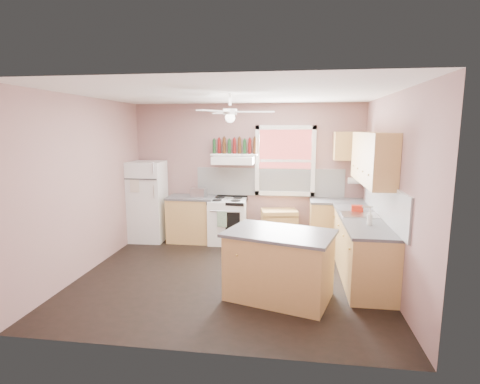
# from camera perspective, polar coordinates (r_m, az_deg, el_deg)

# --- Properties ---
(floor) EXTENTS (4.50, 4.50, 0.00)m
(floor) POSITION_cam_1_polar(r_m,az_deg,el_deg) (5.84, -1.41, -12.65)
(floor) COLOR black
(floor) RESTS_ON ground
(ceiling) EXTENTS (4.50, 4.50, 0.00)m
(ceiling) POSITION_cam_1_polar(r_m,az_deg,el_deg) (5.43, -1.54, 14.75)
(ceiling) COLOR white
(ceiling) RESTS_ON ground
(wall_back) EXTENTS (4.50, 0.05, 2.70)m
(wall_back) POSITION_cam_1_polar(r_m,az_deg,el_deg) (7.46, 1.08, 2.96)
(wall_back) COLOR #906A65
(wall_back) RESTS_ON ground
(wall_right) EXTENTS (0.05, 4.00, 2.70)m
(wall_right) POSITION_cam_1_polar(r_m,az_deg,el_deg) (5.58, 22.25, -0.01)
(wall_right) COLOR #906A65
(wall_right) RESTS_ON ground
(wall_left) EXTENTS (0.05, 4.00, 2.70)m
(wall_left) POSITION_cam_1_polar(r_m,az_deg,el_deg) (6.26, -22.47, 0.95)
(wall_left) COLOR #906A65
(wall_left) RESTS_ON ground
(backsplash_back) EXTENTS (2.90, 0.03, 0.55)m
(backsplash_back) POSITION_cam_1_polar(r_m,az_deg,el_deg) (7.41, 4.50, 1.52)
(backsplash_back) COLOR white
(backsplash_back) RESTS_ON wall_back
(backsplash_right) EXTENTS (0.03, 2.60, 0.55)m
(backsplash_right) POSITION_cam_1_polar(r_m,az_deg,el_deg) (5.89, 21.06, -1.20)
(backsplash_right) COLOR white
(backsplash_right) RESTS_ON wall_right
(window_view) EXTENTS (1.00, 0.02, 1.20)m
(window_view) POSITION_cam_1_polar(r_m,az_deg,el_deg) (7.34, 6.89, 4.75)
(window_view) COLOR maroon
(window_view) RESTS_ON wall_back
(window_frame) EXTENTS (1.16, 0.07, 1.36)m
(window_frame) POSITION_cam_1_polar(r_m,az_deg,el_deg) (7.32, 6.88, 4.73)
(window_frame) COLOR white
(window_frame) RESTS_ON wall_back
(refrigerator) EXTENTS (0.69, 0.68, 1.58)m
(refrigerator) POSITION_cam_1_polar(r_m,az_deg,el_deg) (7.66, -13.94, -1.38)
(refrigerator) COLOR white
(refrigerator) RESTS_ON floor
(base_cabinet_left) EXTENTS (0.90, 0.60, 0.86)m
(base_cabinet_left) POSITION_cam_1_polar(r_m,az_deg,el_deg) (7.52, -7.31, -4.20)
(base_cabinet_left) COLOR tan
(base_cabinet_left) RESTS_ON floor
(counter_left) EXTENTS (0.92, 0.62, 0.04)m
(counter_left) POSITION_cam_1_polar(r_m,az_deg,el_deg) (7.42, -7.39, -0.82)
(counter_left) COLOR #4B4B4E
(counter_left) RESTS_ON base_cabinet_left
(toaster) EXTENTS (0.29, 0.19, 0.18)m
(toaster) POSITION_cam_1_polar(r_m,az_deg,el_deg) (7.29, -6.36, -0.11)
(toaster) COLOR silver
(toaster) RESTS_ON counter_left
(stove) EXTENTS (0.74, 0.68, 0.86)m
(stove) POSITION_cam_1_polar(r_m,az_deg,el_deg) (7.35, -1.87, -4.43)
(stove) COLOR white
(stove) RESTS_ON floor
(range_hood) EXTENTS (0.78, 0.50, 0.14)m
(range_hood) POSITION_cam_1_polar(r_m,az_deg,el_deg) (7.20, -1.00, 4.88)
(range_hood) COLOR white
(range_hood) RESTS_ON wall_back
(bottle_shelf) EXTENTS (0.90, 0.26, 0.03)m
(bottle_shelf) POSITION_cam_1_polar(r_m,az_deg,el_deg) (7.31, -0.86, 5.74)
(bottle_shelf) COLOR white
(bottle_shelf) RESTS_ON range_hood
(cart) EXTENTS (0.74, 0.56, 0.67)m
(cart) POSITION_cam_1_polar(r_m,az_deg,el_deg) (7.33, 5.96, -5.28)
(cart) COLOR tan
(cart) RESTS_ON floor
(base_cabinet_corner) EXTENTS (1.00, 0.60, 0.86)m
(base_cabinet_corner) POSITION_cam_1_polar(r_m,az_deg,el_deg) (7.31, 14.54, -4.83)
(base_cabinet_corner) COLOR tan
(base_cabinet_corner) RESTS_ON floor
(base_cabinet_right) EXTENTS (0.60, 2.20, 0.86)m
(base_cabinet_right) POSITION_cam_1_polar(r_m,az_deg,el_deg) (6.00, 17.95, -8.15)
(base_cabinet_right) COLOR tan
(base_cabinet_right) RESTS_ON floor
(counter_corner) EXTENTS (1.02, 0.62, 0.04)m
(counter_corner) POSITION_cam_1_polar(r_m,az_deg,el_deg) (7.21, 14.69, -1.36)
(counter_corner) COLOR #4B4B4E
(counter_corner) RESTS_ON base_cabinet_corner
(counter_right) EXTENTS (0.62, 2.22, 0.04)m
(counter_right) POSITION_cam_1_polar(r_m,az_deg,el_deg) (5.89, 18.08, -3.97)
(counter_right) COLOR #4B4B4E
(counter_right) RESTS_ON base_cabinet_right
(sink) EXTENTS (0.55, 0.45, 0.03)m
(sink) POSITION_cam_1_polar(r_m,az_deg,el_deg) (6.07, 17.77, -3.39)
(sink) COLOR silver
(sink) RESTS_ON counter_right
(faucet) EXTENTS (0.03, 0.03, 0.14)m
(faucet) POSITION_cam_1_polar(r_m,az_deg,el_deg) (6.09, 19.29, -2.72)
(faucet) COLOR silver
(faucet) RESTS_ON sink
(upper_cabinet_right) EXTENTS (0.33, 1.80, 0.76)m
(upper_cabinet_right) POSITION_cam_1_polar(r_m,az_deg,el_deg) (5.97, 19.53, 4.90)
(upper_cabinet_right) COLOR tan
(upper_cabinet_right) RESTS_ON wall_right
(upper_cabinet_corner) EXTENTS (0.60, 0.33, 0.52)m
(upper_cabinet_corner) POSITION_cam_1_polar(r_m,az_deg,el_deg) (7.25, 16.50, 6.74)
(upper_cabinet_corner) COLOR tan
(upper_cabinet_corner) RESTS_ON wall_back
(paper_towel) EXTENTS (0.26, 0.12, 0.12)m
(paper_towel) POSITION_cam_1_polar(r_m,az_deg,el_deg) (7.35, 17.15, 1.65)
(paper_towel) COLOR white
(paper_towel) RESTS_ON wall_back
(island) EXTENTS (1.46, 1.14, 0.86)m
(island) POSITION_cam_1_polar(r_m,az_deg,el_deg) (5.03, 5.98, -11.20)
(island) COLOR tan
(island) RESTS_ON floor
(island_top) EXTENTS (1.56, 1.24, 0.04)m
(island_top) POSITION_cam_1_polar(r_m,az_deg,el_deg) (4.89, 6.07, -6.27)
(island_top) COLOR #4B4B4E
(island_top) RESTS_ON island
(ceiling_fan_hub) EXTENTS (0.20, 0.20, 0.08)m
(ceiling_fan_hub) POSITION_cam_1_polar(r_m,az_deg,el_deg) (5.41, -1.52, 12.11)
(ceiling_fan_hub) COLOR white
(ceiling_fan_hub) RESTS_ON ceiling
(soap_bottle) EXTENTS (0.10, 0.10, 0.21)m
(soap_bottle) POSITION_cam_1_polar(r_m,az_deg,el_deg) (5.45, 19.18, -3.73)
(soap_bottle) COLOR silver
(soap_bottle) RESTS_ON counter_right
(red_caddy) EXTENTS (0.19, 0.14, 0.10)m
(red_caddy) POSITION_cam_1_polar(r_m,az_deg,el_deg) (6.30, 17.42, -2.41)
(red_caddy) COLOR #AB200E
(red_caddy) RESTS_ON counter_right
(wine_bottles) EXTENTS (0.86, 0.06, 0.31)m
(wine_bottles) POSITION_cam_1_polar(r_m,az_deg,el_deg) (7.30, -0.82, 6.99)
(wine_bottles) COLOR #143819
(wine_bottles) RESTS_ON bottle_shelf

